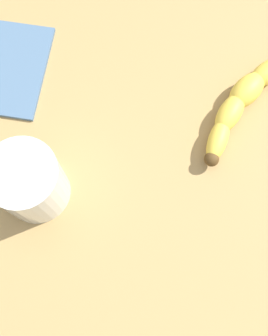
% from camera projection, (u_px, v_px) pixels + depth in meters
% --- Properties ---
extents(wooden_tabletop, '(1.20, 1.20, 0.03)m').
position_uv_depth(wooden_tabletop, '(116.00, 164.00, 0.60)').
color(wooden_tabletop, '#A8864F').
rests_on(wooden_tabletop, ground).
extents(banana, '(0.22, 0.13, 0.04)m').
position_uv_depth(banana, '(251.00, 94.00, 0.59)').
color(banana, yellow).
rests_on(banana, wooden_tabletop).
extents(smoothie_glass, '(0.09, 0.09, 0.10)m').
position_uv_depth(smoothie_glass, '(30.00, 183.00, 0.53)').
color(smoothie_glass, silver).
rests_on(smoothie_glass, wooden_tabletop).
extents(folded_napkin, '(0.16, 0.10, 0.01)m').
position_uv_depth(folded_napkin, '(15.00, 69.00, 0.62)').
color(folded_napkin, slate).
rests_on(folded_napkin, wooden_tabletop).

